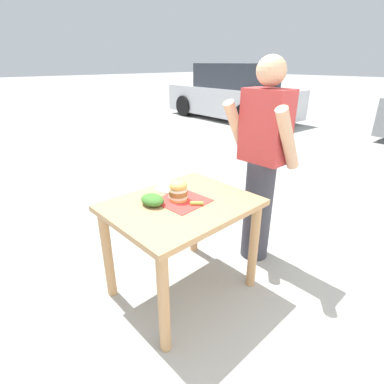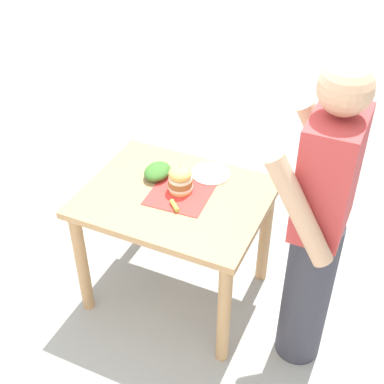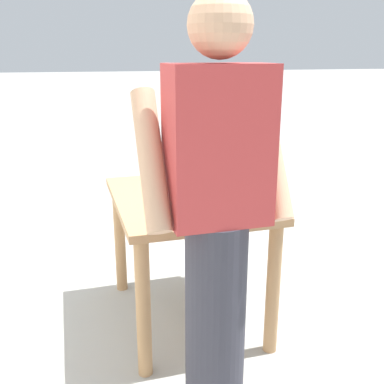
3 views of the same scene
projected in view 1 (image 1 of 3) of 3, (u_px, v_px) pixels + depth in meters
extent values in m
plane|color=#9E9E99|center=(183.00, 288.00, 2.36)|extent=(80.00, 80.00, 0.00)
cube|color=tan|center=(181.00, 205.00, 2.07)|extent=(0.78, 0.98, 0.04)
cylinder|color=tan|center=(108.00, 255.00, 2.17)|extent=(0.07, 0.07, 0.71)
cylinder|color=tan|center=(164.00, 304.00, 1.73)|extent=(0.07, 0.07, 0.71)
cylinder|color=tan|center=(194.00, 216.00, 2.71)|extent=(0.07, 0.07, 0.71)
cylinder|color=tan|center=(254.00, 247.00, 2.26)|extent=(0.07, 0.07, 0.71)
cube|color=red|center=(182.00, 201.00, 2.08)|extent=(0.34, 0.34, 0.00)
cylinder|color=#E5B25B|center=(178.00, 198.00, 2.09)|extent=(0.13, 0.13, 0.02)
cylinder|color=silver|center=(178.00, 196.00, 2.08)|extent=(0.14, 0.14, 0.02)
cylinder|color=brown|center=(178.00, 193.00, 2.07)|extent=(0.13, 0.13, 0.04)
cylinder|color=silver|center=(178.00, 189.00, 2.06)|extent=(0.13, 0.13, 0.02)
ellipsoid|color=#E5B25B|center=(178.00, 185.00, 2.05)|extent=(0.13, 0.13, 0.08)
cylinder|color=#D1B77F|center=(178.00, 179.00, 2.03)|extent=(0.00, 0.00, 0.05)
cylinder|color=#8EA83D|center=(197.00, 203.00, 2.01)|extent=(0.08, 0.08, 0.02)
cylinder|color=white|center=(170.00, 188.00, 2.29)|extent=(0.22, 0.22, 0.01)
cylinder|color=silver|center=(169.00, 186.00, 2.29)|extent=(0.04, 0.17, 0.01)
cylinder|color=silver|center=(171.00, 187.00, 2.27)|extent=(0.03, 0.17, 0.01)
ellipsoid|color=#386B28|center=(152.00, 200.00, 2.02)|extent=(0.18, 0.14, 0.07)
cylinder|color=#33333D|center=(258.00, 211.00, 2.60)|extent=(0.24, 0.24, 0.90)
cube|color=#B73838|center=(266.00, 126.00, 2.31)|extent=(0.36, 0.22, 0.56)
sphere|color=tan|center=(271.00, 71.00, 2.15)|extent=(0.22, 0.22, 0.22)
cylinder|color=tan|center=(237.00, 130.00, 2.45)|extent=(0.09, 0.34, 0.50)
cylinder|color=tan|center=(288.00, 139.00, 2.14)|extent=(0.09, 0.34, 0.50)
cube|color=silver|center=(231.00, 101.00, 9.22)|extent=(4.30, 1.96, 0.80)
cube|color=#2D333D|center=(236.00, 75.00, 8.82)|extent=(2.19, 1.69, 0.66)
cylinder|color=black|center=(185.00, 106.00, 9.76)|extent=(0.65, 0.26, 0.64)
cylinder|color=black|center=(220.00, 102.00, 10.70)|extent=(0.65, 0.26, 0.64)
cylinder|color=black|center=(245.00, 116.00, 7.91)|extent=(0.65, 0.26, 0.64)
cylinder|color=black|center=(282.00, 110.00, 8.85)|extent=(0.65, 0.26, 0.64)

